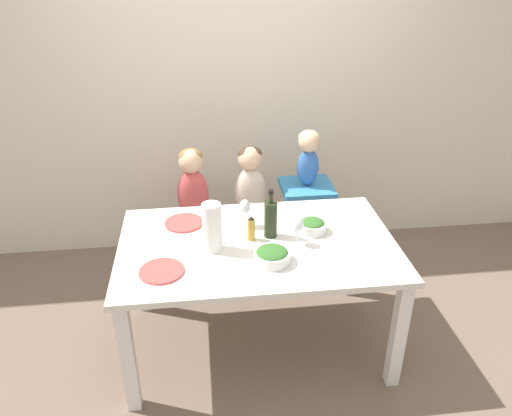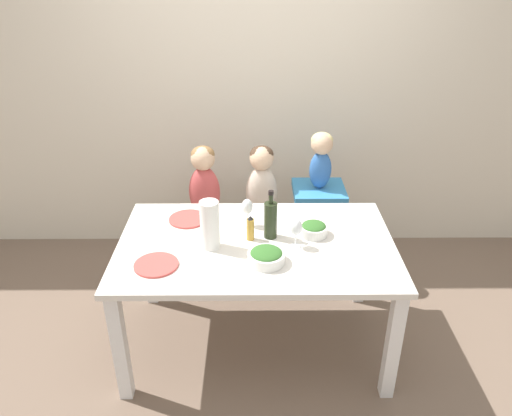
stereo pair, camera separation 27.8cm
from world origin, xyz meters
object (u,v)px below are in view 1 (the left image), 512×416
at_px(person_child_left, 192,183).
at_px(person_child_center, 250,180).
at_px(wine_glass_far, 245,208).
at_px(chair_right_highchair, 306,204).
at_px(wine_bottle, 271,218).
at_px(wine_glass_near, 298,226).
at_px(dinner_plate_back_left, 184,223).
at_px(salad_bowl_large, 272,255).
at_px(chair_far_left, 195,228).
at_px(chair_far_center, 251,225).
at_px(paper_towel_roll, 212,227).
at_px(salad_bowl_small, 312,226).
at_px(dinner_plate_front_left, 162,271).
at_px(person_baby_right, 309,153).

distance_m(person_child_left, person_child_center, 0.40).
bearing_deg(wine_glass_far, chair_right_highchair, 48.66).
bearing_deg(wine_glass_far, wine_bottle, -45.51).
distance_m(wine_glass_near, dinner_plate_back_left, 0.71).
bearing_deg(salad_bowl_large, wine_glass_near, 43.30).
bearing_deg(chair_far_left, chair_far_center, 0.00).
bearing_deg(dinner_plate_back_left, wine_glass_near, -25.94).
xyz_separation_m(person_child_left, paper_towel_roll, (0.11, -0.81, 0.10)).
xyz_separation_m(wine_glass_near, dinner_plate_back_left, (-0.63, 0.31, -0.11)).
xyz_separation_m(wine_bottle, wine_glass_far, (-0.13, 0.14, 0.00)).
xyz_separation_m(wine_bottle, salad_bowl_small, (0.25, 0.02, -0.08)).
bearing_deg(chair_far_center, person_child_center, 90.00).
bearing_deg(paper_towel_roll, dinner_plate_front_left, -145.76).
xyz_separation_m(person_child_left, dinner_plate_back_left, (-0.06, -0.50, -0.03)).
bearing_deg(wine_glass_far, person_baby_right, 48.76).
distance_m(wine_glass_far, salad_bowl_small, 0.41).
bearing_deg(person_child_left, salad_bowl_large, -67.00).
distance_m(wine_bottle, wine_glass_near, 0.17).
bearing_deg(dinner_plate_front_left, chair_right_highchair, 45.65).
bearing_deg(wine_glass_near, dinner_plate_front_left, -165.99).
bearing_deg(wine_bottle, chair_right_highchair, 62.50).
relative_size(chair_far_left, wine_bottle, 1.65).
bearing_deg(person_child_left, chair_far_left, -90.00).
bearing_deg(salad_bowl_small, wine_bottle, -175.33).
bearing_deg(person_child_left, person_child_center, 0.00).
relative_size(paper_towel_roll, salad_bowl_small, 1.72).
bearing_deg(person_baby_right, dinner_plate_back_left, -149.69).
height_order(chair_far_left, chair_right_highchair, chair_right_highchair).
relative_size(chair_right_highchair, person_child_center, 1.33).
distance_m(salad_bowl_large, dinner_plate_back_left, 0.66).
bearing_deg(chair_far_center, person_child_left, 179.80).
height_order(paper_towel_roll, wine_glass_near, paper_towel_roll).
bearing_deg(wine_glass_near, chair_right_highchair, 74.14).
distance_m(wine_bottle, salad_bowl_small, 0.26).
relative_size(chair_far_left, wine_glass_far, 2.80).
height_order(salad_bowl_large, salad_bowl_small, same).
relative_size(chair_far_center, dinner_plate_back_left, 2.07).
relative_size(person_child_center, dinner_plate_back_left, 2.30).
xyz_separation_m(chair_right_highchair, paper_towel_roll, (-0.70, -0.81, 0.31)).
xyz_separation_m(chair_far_left, person_child_left, (0.00, 0.00, 0.36)).
bearing_deg(person_baby_right, paper_towel_roll, -130.79).
bearing_deg(chair_far_left, chair_right_highchair, 0.00).
relative_size(paper_towel_roll, dinner_plate_back_left, 1.20).
distance_m(chair_right_highchair, salad_bowl_large, 1.06).
height_order(chair_right_highchair, person_baby_right, person_baby_right).
bearing_deg(chair_far_left, wine_glass_near, -54.53).
xyz_separation_m(person_child_left, dinner_plate_front_left, (-0.16, -0.99, -0.03)).
height_order(person_baby_right, salad_bowl_large, person_baby_right).
xyz_separation_m(person_child_center, wine_glass_far, (-0.09, -0.57, 0.08)).
bearing_deg(person_child_left, dinner_plate_front_left, -99.43).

